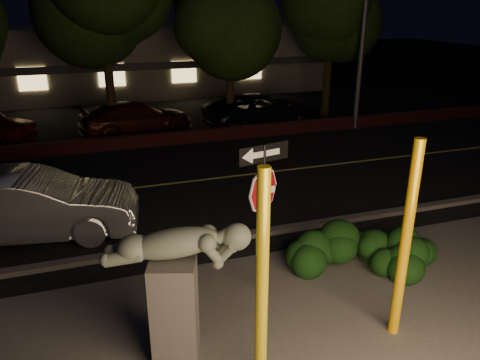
# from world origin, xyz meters

# --- Properties ---
(ground) EXTENTS (90.00, 90.00, 0.00)m
(ground) POSITION_xyz_m (0.00, 10.00, 0.00)
(ground) COLOR black
(ground) RESTS_ON ground
(patio) EXTENTS (14.00, 6.00, 0.02)m
(patio) POSITION_xyz_m (0.00, -1.00, 0.01)
(patio) COLOR #4C4944
(patio) RESTS_ON ground
(road) EXTENTS (80.00, 8.00, 0.01)m
(road) POSITION_xyz_m (0.00, 7.00, 0.01)
(road) COLOR black
(road) RESTS_ON ground
(lane_marking) EXTENTS (80.00, 0.12, 0.00)m
(lane_marking) POSITION_xyz_m (0.00, 7.00, 0.02)
(lane_marking) COLOR #C7C04F
(lane_marking) RESTS_ON road
(curb) EXTENTS (80.00, 0.25, 0.12)m
(curb) POSITION_xyz_m (0.00, 2.90, 0.06)
(curb) COLOR #4C4944
(curb) RESTS_ON ground
(brick_wall) EXTENTS (40.00, 0.35, 0.50)m
(brick_wall) POSITION_xyz_m (0.00, 11.30, 0.25)
(brick_wall) COLOR #481718
(brick_wall) RESTS_ON ground
(parking_lot) EXTENTS (40.00, 12.00, 0.01)m
(parking_lot) POSITION_xyz_m (0.00, 17.00, 0.01)
(parking_lot) COLOR black
(parking_lot) RESTS_ON ground
(building) EXTENTS (22.00, 10.20, 4.00)m
(building) POSITION_xyz_m (0.00, 24.99, 2.00)
(building) COLOR #676152
(building) RESTS_ON ground
(tree_far_d) EXTENTS (4.40, 4.40, 7.42)m
(tree_far_d) POSITION_xyz_m (7.50, 13.30, 5.42)
(tree_far_d) COLOR black
(tree_far_d) RESTS_ON ground
(yellow_pole_left) EXTENTS (0.18, 0.18, 3.53)m
(yellow_pole_left) POSITION_xyz_m (-1.58, -1.71, 1.77)
(yellow_pole_left) COLOR yellow
(yellow_pole_left) RESTS_ON ground
(yellow_pole_right) EXTENTS (0.18, 0.18, 3.51)m
(yellow_pole_right) POSITION_xyz_m (1.10, -1.20, 1.75)
(yellow_pole_right) COLOR #FFB90B
(yellow_pole_right) RESTS_ON ground
(signpost) EXTENTS (1.01, 0.25, 3.04)m
(signpost) POSITION_xyz_m (-0.64, 0.65, 2.16)
(signpost) COLOR black
(signpost) RESTS_ON ground
(sculpture) EXTENTS (2.21, 1.20, 2.38)m
(sculpture) POSITION_xyz_m (-2.54, -0.61, 1.47)
(sculpture) COLOR #4C4944
(sculpture) RESTS_ON ground
(hedge_center) EXTENTS (2.15, 1.19, 1.07)m
(hedge_center) POSITION_xyz_m (1.01, 1.14, 0.53)
(hedge_center) COLOR black
(hedge_center) RESTS_ON ground
(hedge_right) EXTENTS (1.75, 1.40, 1.01)m
(hedge_right) POSITION_xyz_m (2.33, 0.82, 0.51)
(hedge_right) COLOR black
(hedge_right) RESTS_ON ground
(hedge_far_right) EXTENTS (1.66, 1.32, 1.00)m
(hedge_far_right) POSITION_xyz_m (2.43, 0.31, 0.50)
(hedge_far_right) COLOR black
(hedge_far_right) RESTS_ON ground
(silver_sedan) EXTENTS (5.17, 2.49, 1.63)m
(silver_sedan) POSITION_xyz_m (-5.06, 4.60, 0.82)
(silver_sedan) COLOR #BABAC0
(silver_sedan) RESTS_ON ground
(parked_car_darkred) EXTENTS (5.11, 2.88, 1.40)m
(parked_car_darkred) POSITION_xyz_m (-1.53, 13.33, 0.70)
(parked_car_darkred) COLOR #3B130E
(parked_car_darkred) RESTS_ON ground
(parked_car_dark) EXTENTS (5.49, 2.82, 1.48)m
(parked_car_dark) POSITION_xyz_m (4.05, 12.81, 0.74)
(parked_car_dark) COLOR black
(parked_car_dark) RESTS_ON ground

